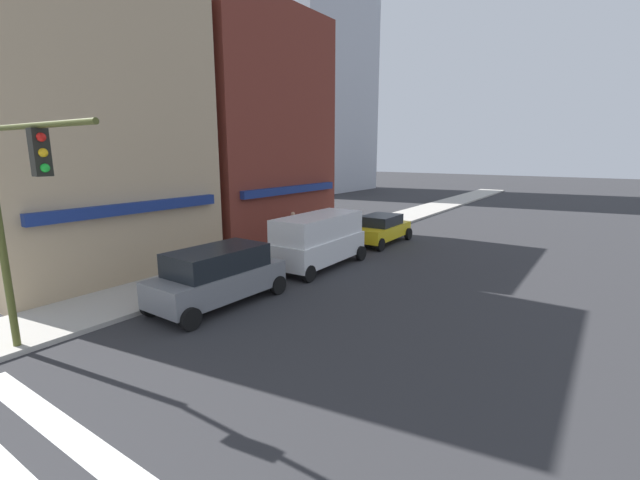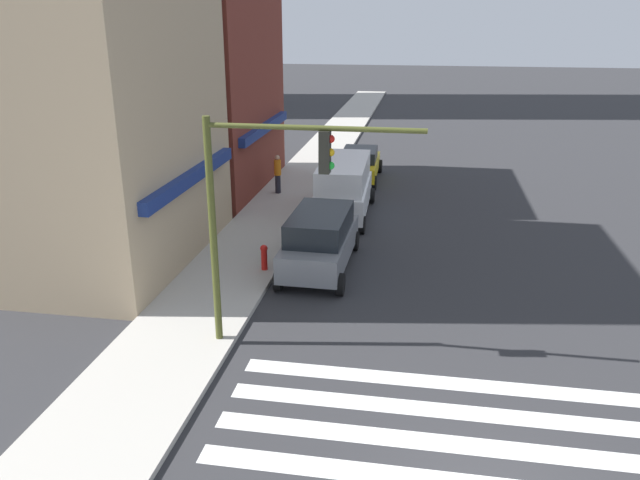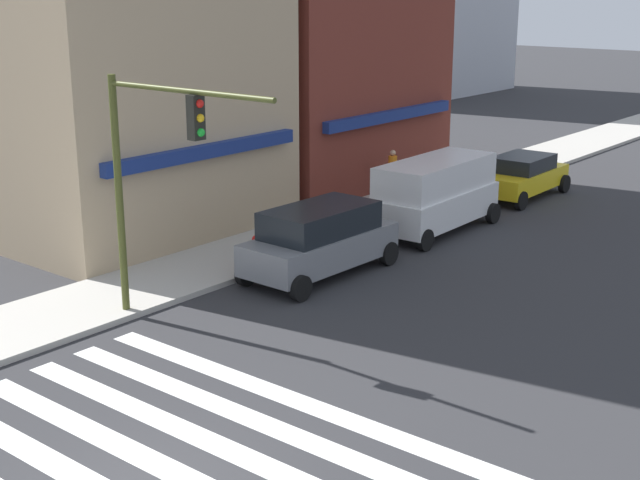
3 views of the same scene
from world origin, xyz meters
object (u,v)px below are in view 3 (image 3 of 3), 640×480
suv_grey (320,239)px  fire_hydrant (256,248)px  van_white (435,192)px  pedestrian_orange_vest (392,173)px  traffic_signal (151,158)px  sedan_yellow (522,175)px

suv_grey → fire_hydrant: (-0.74, 1.70, -0.42)m
van_white → suv_grey: bearing=178.4°
suv_grey → pedestrian_orange_vest: (8.35, 3.39, 0.04)m
traffic_signal → van_white: traffic_signal is taller
van_white → sedan_yellow: (6.11, 0.00, -0.44)m
van_white → fire_hydrant: van_white is taller
traffic_signal → van_white: size_ratio=1.14×
fire_hydrant → van_white: bearing=-14.4°
van_white → sedan_yellow: size_ratio=1.14×
suv_grey → fire_hydrant: size_ratio=5.63×
traffic_signal → suv_grey: traffic_signal is taller
suv_grey → van_white: (5.86, -0.00, 0.25)m
traffic_signal → sedan_yellow: traffic_signal is taller
fire_hydrant → sedan_yellow: bearing=-7.6°
traffic_signal → fire_hydrant: bearing=14.8°
suv_grey → van_white: bearing=1.2°
van_white → fire_hydrant: (-6.60, 1.70, -0.67)m
pedestrian_orange_vest → fire_hydrant: pedestrian_orange_vest is taller
traffic_signal → fire_hydrant: size_ratio=6.86×
van_white → pedestrian_orange_vest: size_ratio=2.86×
suv_grey → fire_hydrant: suv_grey is taller
van_white → pedestrian_orange_vest: bearing=52.1°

